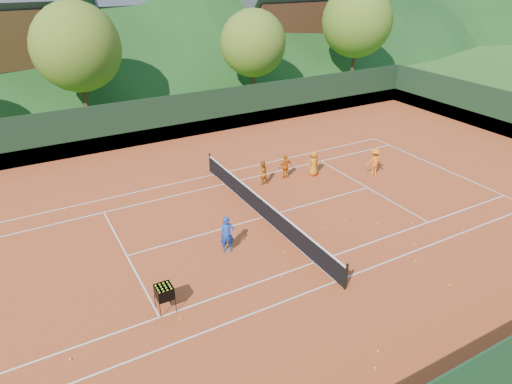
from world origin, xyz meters
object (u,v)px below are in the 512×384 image
student_d (375,162)px  chalet_mid (152,22)px  ball_hopper (164,293)px  tennis_net (263,208)px  student_a (262,173)px  chalet_right (284,16)px  student_c (314,163)px  student_b (285,166)px  coach (227,235)px

student_d → chalet_mid: bearing=-72.2°
student_d → ball_hopper: 14.76m
tennis_net → student_a: bearing=60.6°
chalet_right → student_c: bearing=-119.1°
student_b → chalet_right: size_ratio=0.12×
chalet_mid → chalet_right: chalet_right is taller
chalet_mid → student_a: bearing=-97.8°
chalet_mid → chalet_right: size_ratio=1.06×
coach → chalet_mid: 36.99m
student_a → tennis_net: bearing=58.7°
student_d → chalet_right: size_ratio=0.13×
student_c → chalet_mid: bearing=-100.3°
student_d → tennis_net: 7.90m
student_b → tennis_net: size_ratio=0.12×
student_b → chalet_mid: chalet_mid is taller
student_d → chalet_right: 31.64m
student_c → student_d: bearing=144.5°
coach → student_d: (10.48, 2.86, -0.02)m
student_c → chalet_right: size_ratio=0.12×
student_a → student_b: bearing=179.1°
student_c → chalet_right: (15.20, 27.30, 4.51)m
student_a → chalet_right: chalet_right is taller
tennis_net → student_b: bearing=44.3°
student_c → chalet_mid: 31.61m
student_c → ball_hopper: 12.71m
coach → ball_hopper: 4.03m
student_a → student_c: student_c is taller
student_b → chalet_mid: bearing=-95.4°
student_a → student_b: 1.47m
student_c → ball_hopper: bearing=23.0°
coach → chalet_right: 39.24m
coach → ball_hopper: coach is taller
student_a → student_d: 6.37m
student_a → chalet_mid: (4.24, 30.87, 4.31)m
tennis_net → student_d: bearing=8.3°
coach → student_a: bearing=64.5°
coach → student_d: coach is taller
student_a → student_d: size_ratio=0.84×
student_b → tennis_net: 4.52m
student_a → student_d: student_d is taller
tennis_net → ball_hopper: bearing=-147.6°
chalet_right → chalet_mid: bearing=164.1°
ball_hopper → chalet_right: 42.98m
student_d → ball_hopper: (-13.89, -5.01, -0.04)m
student_b → tennis_net: (-3.23, -3.15, -0.20)m
student_c → tennis_net: size_ratio=0.12×
coach → student_b: 7.65m
student_b → ball_hopper: (-9.31, -7.01, 0.05)m
coach → ball_hopper: size_ratio=1.61×
student_a → student_c: (3.04, -0.42, 0.07)m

